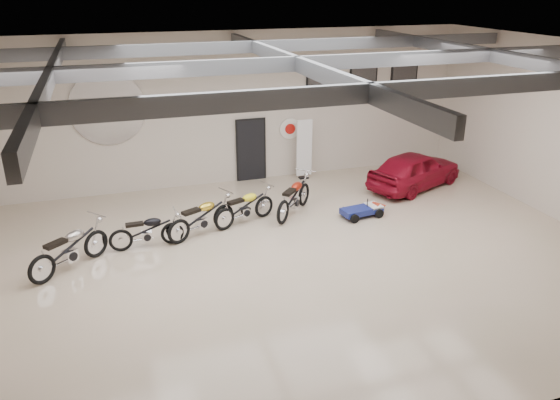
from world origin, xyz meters
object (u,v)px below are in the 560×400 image
object	(u,v)px
motorcycle_yellow	(245,206)
motorcycle_red	(294,196)
motorcycle_black	(146,230)
go_kart	(365,207)
vintage_car	(415,170)
motorcycle_gold	(201,217)
motorcycle_silver	(69,248)
banner_stand	(304,151)

from	to	relation	value
motorcycle_yellow	motorcycle_red	size ratio (longest dim) A/B	0.91
motorcycle_black	go_kart	distance (m)	6.27
go_kart	vintage_car	size ratio (longest dim) A/B	0.41
motorcycle_black	go_kart	xyz separation A→B (m)	(6.27, 0.10, -0.21)
motorcycle_black	go_kart	world-z (taller)	motorcycle_black
motorcycle_gold	motorcycle_black	bearing A→B (deg)	165.59
motorcycle_black	go_kart	size ratio (longest dim) A/B	1.23
motorcycle_gold	go_kart	distance (m)	4.80
motorcycle_silver	go_kart	world-z (taller)	motorcycle_silver
motorcycle_silver	vintage_car	size ratio (longest dim) A/B	0.60
banner_stand	vintage_car	size ratio (longest dim) A/B	0.55
motorcycle_black	motorcycle_gold	size ratio (longest dim) A/B	0.88
motorcycle_red	motorcycle_silver	bearing A→B (deg)	146.95
vintage_car	motorcycle_yellow	bearing A→B (deg)	77.10
banner_stand	go_kart	size ratio (longest dim) A/B	1.34
motorcycle_gold	motorcycle_red	xyz separation A→B (m)	(2.84, 0.59, 0.02)
motorcycle_red	vintage_car	distance (m)	4.65
banner_stand	motorcycle_gold	distance (m)	5.49
motorcycle_silver	motorcycle_red	bearing A→B (deg)	-25.93
motorcycle_red	go_kart	distance (m)	2.12
motorcycle_black	go_kart	bearing A→B (deg)	-0.37
banner_stand	motorcycle_red	world-z (taller)	banner_stand
motorcycle_yellow	go_kart	bearing A→B (deg)	-32.01
motorcycle_red	banner_stand	bearing A→B (deg)	17.50
motorcycle_silver	motorcycle_yellow	bearing A→B (deg)	-23.71
motorcycle_black	motorcycle_yellow	distance (m)	2.87
banner_stand	motorcycle_black	bearing A→B (deg)	-147.16
motorcycle_black	motorcycle_red	world-z (taller)	motorcycle_red
banner_stand	vintage_car	xyz separation A→B (m)	(3.18, -1.98, -0.39)
banner_stand	motorcycle_yellow	world-z (taller)	banner_stand
vintage_car	go_kart	bearing A→B (deg)	99.80
motorcycle_silver	motorcycle_black	bearing A→B (deg)	-20.91
motorcycle_yellow	vintage_car	distance (m)	6.20
banner_stand	motorcycle_gold	world-z (taller)	banner_stand
motorcycle_black	vintage_car	world-z (taller)	vintage_car
banner_stand	motorcycle_red	bearing A→B (deg)	-116.26
banner_stand	motorcycle_red	xyz separation A→B (m)	(-1.38, -2.88, -0.44)
go_kart	vintage_car	bearing A→B (deg)	25.26
motorcycle_black	motorcycle_gold	distance (m)	1.51
motorcycle_yellow	motorcycle_red	bearing A→B (deg)	-15.35
vintage_car	motorcycle_black	bearing A→B (deg)	78.37
banner_stand	vintage_car	distance (m)	3.77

